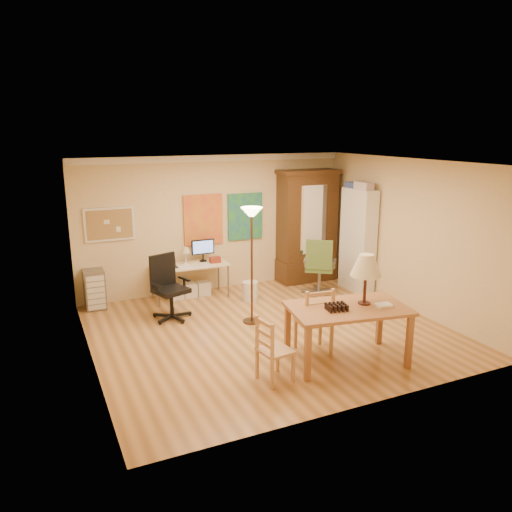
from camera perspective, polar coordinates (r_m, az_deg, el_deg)
name	(u,v)px	position (r m, az deg, el deg)	size (l,w,h in m)	color
floor	(269,331)	(8.21, 1.53, -8.53)	(5.50, 5.50, 0.00)	olive
crown_molding	(214,158)	(9.85, -4.79, 11.08)	(5.50, 0.08, 0.12)	white
corkboard	(110,224)	(9.50, -16.39, 3.50)	(0.90, 0.04, 0.62)	#997C48
art_panel_left	(203,220)	(9.91, -6.03, 4.15)	(0.80, 0.04, 1.00)	gold
art_panel_right	(245,216)	(10.23, -1.24, 4.54)	(0.75, 0.04, 0.95)	#23628D
dining_table	(355,295)	(7.03, 11.20, -4.41)	(1.76, 1.23, 1.52)	brown
ladder_chair_back	(315,322)	(7.34, 6.71, -7.51)	(0.51, 0.49, 1.01)	#B47A52
ladder_chair_left	(273,351)	(6.54, 1.99, -10.85)	(0.44, 0.45, 0.87)	#B47A52
torchiere_lamp	(252,231)	(8.10, -0.50, 2.86)	(0.36, 0.36, 1.97)	#472C1C
computer_desk	(191,277)	(9.75, -7.44, -2.40)	(1.46, 0.64, 1.10)	beige
office_chair_black	(170,302)	(8.75, -9.78, -5.18)	(0.69, 0.69, 1.11)	black
office_chair_green	(319,279)	(9.93, 7.21, -2.67)	(0.73, 0.73, 1.14)	slate
drawer_cart	(95,289)	(9.55, -17.97, -3.64)	(0.36, 0.43, 0.72)	slate
armoire	(306,233)	(10.70, 5.79, 2.62)	(1.29, 0.61, 2.37)	#321B0D
bookshelf	(358,241)	(10.16, 11.56, 1.72)	(0.31, 0.82, 2.06)	white
wastebin	(250,291)	(9.53, -0.67, -4.04)	(0.30, 0.30, 0.37)	silver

